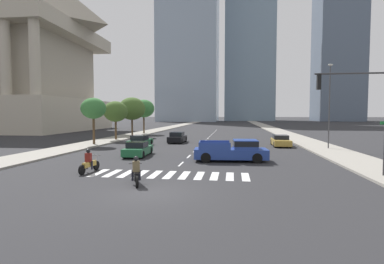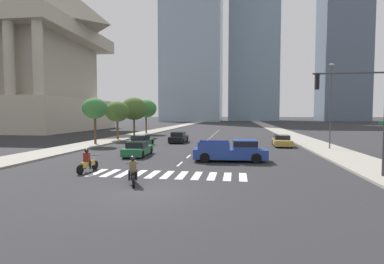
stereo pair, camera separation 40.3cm
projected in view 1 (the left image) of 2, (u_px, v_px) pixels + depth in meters
The scene contains 22 objects.
ground_plane at pixel (151, 193), 14.01m from camera, with size 800.00×800.00×0.00m, color #28282B.
sidewalk_east at pixel (301, 140), 41.91m from camera, with size 4.00×260.00×0.15m, color gray.
sidewalk_west at pixel (119, 138), 45.46m from camera, with size 4.00×260.00×0.15m, color gray.
crosswalk_near at pixel (170, 175), 18.14m from camera, with size 9.45×2.41×0.01m.
lane_divider_center at pixel (208, 138), 45.84m from camera, with size 0.14×50.00×0.01m.
motorcycle_lead at pixel (89, 163), 18.87m from camera, with size 0.70×2.23×1.49m.
motorcycle_trailing at pixel (136, 173), 15.66m from camera, with size 1.04×2.06×1.49m.
pickup_truck at pixel (234, 151), 23.43m from camera, with size 5.72×2.43×1.67m.
sedan_green_0 at pixel (138, 149), 26.31m from camera, with size 1.91×4.30×1.26m.
sedan_green_1 at pixel (140, 141), 34.40m from camera, with size 1.93×4.32×1.27m.
sedan_gold_2 at pixel (281, 141), 34.55m from camera, with size 1.96×4.55×1.27m.
sedan_black_3 at pixel (177, 138), 38.77m from camera, with size 1.92×4.30×1.37m.
traffic_signal_near at pixel (360, 101), 17.17m from camera, with size 4.22×0.28×6.21m.
street_lamp_east at pixel (330, 100), 30.81m from camera, with size 0.50×0.24×8.61m.
street_tree_nearest at pixel (93, 109), 35.21m from camera, with size 2.88×2.88×5.41m.
street_tree_second at pixel (116, 112), 41.86m from camera, with size 3.36×3.36×5.31m.
street_tree_third at pixel (132, 109), 48.64m from camera, with size 4.28×4.28×6.21m.
street_tree_fourth at pixel (144, 109), 55.08m from camera, with size 3.85×3.85×6.18m.
war_memorial at pixel (16, 38), 67.14m from camera, with size 32.10×32.10×40.25m.
office_tower_left_skyline at pixel (189, 28), 154.58m from camera, with size 29.59×27.30×96.30m.
office_tower_center_skyline at pixel (249, 52), 173.45m from camera, with size 27.16×26.14×87.07m.
office_tower_right_skyline at pixel (338, 43), 161.25m from camera, with size 22.53×22.50×84.92m.
Camera 1 is at (3.75, -13.44, 3.64)m, focal length 28.23 mm.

